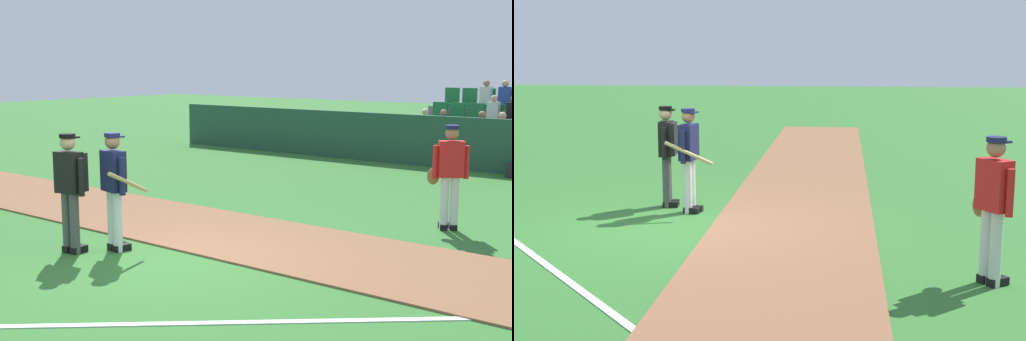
# 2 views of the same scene
# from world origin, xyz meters

# --- Properties ---
(ground_plane) EXTENTS (80.00, 80.00, 0.00)m
(ground_plane) POSITION_xyz_m (0.00, 0.00, 0.00)
(ground_plane) COLOR #33702D
(infield_dirt_path) EXTENTS (28.00, 2.53, 0.03)m
(infield_dirt_path) POSITION_xyz_m (0.00, 1.78, 0.01)
(infield_dirt_path) COLOR brown
(infield_dirt_path) RESTS_ON ground
(foul_line_chalk) EXTENTS (9.07, 8.01, 0.01)m
(foul_line_chalk) POSITION_xyz_m (3.00, -0.50, 0.01)
(foul_line_chalk) COLOR white
(foul_line_chalk) RESTS_ON ground
(dugout_fence) EXTENTS (20.00, 0.16, 1.39)m
(dugout_fence) POSITION_xyz_m (0.00, 10.90, 0.69)
(dugout_fence) COLOR #234C38
(dugout_fence) RESTS_ON ground
(stadium_bleachers) EXTENTS (4.45, 2.95, 2.30)m
(stadium_bleachers) POSITION_xyz_m (-0.00, 12.77, 0.64)
(stadium_bleachers) COLOR slate
(stadium_bleachers) RESTS_ON ground
(batter_navy_jersey) EXTENTS (0.63, 0.80, 1.76)m
(batter_navy_jersey) POSITION_xyz_m (-0.99, -0.03, 0.97)
(batter_navy_jersey) COLOR white
(batter_navy_jersey) RESTS_ON ground
(umpire_home_plate) EXTENTS (0.59, 0.33, 1.76)m
(umpire_home_plate) POSITION_xyz_m (-1.40, -0.50, 1.00)
(umpire_home_plate) COLOR #4C4C4C
(umpire_home_plate) RESTS_ON ground
(runner_red_jersey) EXTENTS (0.62, 0.45, 1.76)m
(runner_red_jersey) POSITION_xyz_m (2.33, 4.28, 0.96)
(runner_red_jersey) COLOR silver
(runner_red_jersey) RESTS_ON ground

